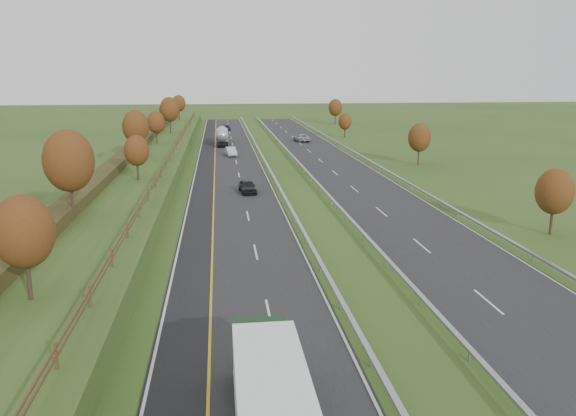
{
  "coord_description": "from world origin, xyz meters",
  "views": [
    {
      "loc": [
        -1.44,
        -20.45,
        14.13
      ],
      "look_at": [
        4.63,
        28.93,
        2.2
      ],
      "focal_mm": 35.0,
      "sensor_mm": 36.0,
      "label": 1
    }
  ],
  "objects_px": {
    "road_tanker": "(222,135)",
    "car_dark_near": "(248,186)",
    "car_small_far": "(227,128)",
    "car_oncoming": "(302,138)",
    "car_silver_mid": "(231,151)"
  },
  "relations": [
    {
      "from": "car_silver_mid",
      "to": "car_oncoming",
      "type": "xyz_separation_m",
      "value": [
        15.52,
        19.87,
        0.01
      ]
    },
    {
      "from": "car_small_far",
      "to": "road_tanker",
      "type": "bearing_deg",
      "value": -94.15
    },
    {
      "from": "road_tanker",
      "to": "car_small_far",
      "type": "bearing_deg",
      "value": 87.45
    },
    {
      "from": "road_tanker",
      "to": "car_dark_near",
      "type": "height_order",
      "value": "road_tanker"
    },
    {
      "from": "car_dark_near",
      "to": "car_oncoming",
      "type": "distance_m",
      "value": 53.71
    },
    {
      "from": "car_small_far",
      "to": "car_oncoming",
      "type": "xyz_separation_m",
      "value": [
        15.54,
        -25.8,
        0.11
      ]
    },
    {
      "from": "road_tanker",
      "to": "car_dark_near",
      "type": "relative_size",
      "value": 2.47
    },
    {
      "from": "car_silver_mid",
      "to": "car_small_far",
      "type": "bearing_deg",
      "value": 82.74
    },
    {
      "from": "car_dark_near",
      "to": "car_small_far",
      "type": "relative_size",
      "value": 0.99
    },
    {
      "from": "road_tanker",
      "to": "car_oncoming",
      "type": "relative_size",
      "value": 2.01
    },
    {
      "from": "car_small_far",
      "to": "car_oncoming",
      "type": "distance_m",
      "value": 30.12
    },
    {
      "from": "road_tanker",
      "to": "car_small_far",
      "type": "height_order",
      "value": "road_tanker"
    },
    {
      "from": "road_tanker",
      "to": "car_oncoming",
      "type": "distance_m",
      "value": 17.19
    },
    {
      "from": "car_small_far",
      "to": "car_oncoming",
      "type": "bearing_deg",
      "value": -60.54
    },
    {
      "from": "car_dark_near",
      "to": "car_silver_mid",
      "type": "height_order",
      "value": "car_dark_near"
    }
  ]
}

